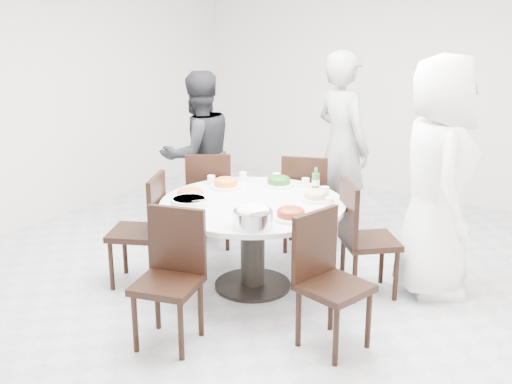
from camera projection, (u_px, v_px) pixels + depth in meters
The scene contains 23 objects.
floor at pixel (285, 280), 5.51m from camera, with size 6.00×6.00×0.01m, color #B7B7BD.
wall_back at pixel (420, 80), 7.49m from camera, with size 6.00×0.01×2.80m, color silver.
wall_left at pixel (42, 90), 6.70m from camera, with size 0.01×6.00×2.80m, color silver.
dining_table at pixel (253, 245), 5.29m from camera, with size 1.50×1.50×0.75m, color silver.
chair_ne at pixel (370, 238), 5.16m from camera, with size 0.42×0.42×0.95m, color black.
chair_n at pixel (306, 201), 6.10m from camera, with size 0.42×0.42×0.95m, color black.
chair_nw at pixel (210, 198), 6.19m from camera, with size 0.42×0.42×0.95m, color black.
chair_sw at pixel (136, 230), 5.34m from camera, with size 0.42×0.42×0.95m, color black.
chair_s at pixel (167, 281), 4.38m from camera, with size 0.42×0.42×0.95m, color black.
chair_se at pixel (335, 284), 4.34m from camera, with size 0.42×0.42×0.95m, color black.
diner_right at pixel (438, 177), 5.07m from camera, with size 0.95×0.62×1.94m, color white.
diner_middle at pixel (342, 147), 6.26m from camera, with size 0.68×0.45×1.86m, color black.
diner_left at pixel (198, 155), 6.39m from camera, with size 0.81×0.63×1.66m, color black.
dish_greens at pixel (279, 182), 5.60m from camera, with size 0.26×0.26×0.07m, color white.
dish_pale at pixel (315, 197), 5.20m from camera, with size 0.24×0.24×0.06m, color white.
dish_orange at pixel (226, 184), 5.55m from camera, with size 0.26×0.26×0.07m, color white.
dish_redbrown at pixel (291, 215), 4.77m from camera, with size 0.27×0.27×0.07m, color white.
dish_tofu at pixel (190, 195), 5.23m from camera, with size 0.27×0.27×0.07m, color white.
rice_bowl at pixel (253, 219), 4.60m from camera, with size 0.29×0.29×0.12m, color silver.
soup_bowl at pixel (189, 204), 4.99m from camera, with size 0.29×0.29×0.09m, color white.
beverage_bottle at pixel (316, 181), 5.38m from camera, with size 0.06×0.06×0.22m, color #2D6528.
tea_cups at pixel (293, 179), 5.66m from camera, with size 0.07×0.07×0.08m, color white.
chopsticks at pixel (289, 183), 5.69m from camera, with size 0.24×0.04×0.01m, color tan, non-canonical shape.
Camera 1 is at (2.60, -4.33, 2.34)m, focal length 45.00 mm.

